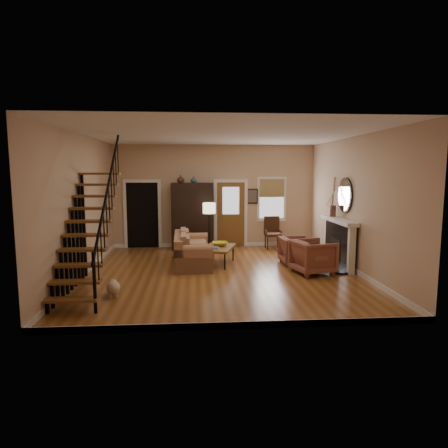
{
  "coord_description": "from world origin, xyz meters",
  "views": [
    {
      "loc": [
        -0.64,
        -9.44,
        2.45
      ],
      "look_at": [
        0.1,
        0.4,
        1.15
      ],
      "focal_mm": 32.0,
      "sensor_mm": 36.0,
      "label": 1
    }
  ],
  "objects": [
    {
      "name": "books",
      "position": [
        -0.13,
        0.61,
        0.5
      ],
      "size": [
        0.23,
        0.31,
        0.06
      ],
      "primitive_type": null,
      "color": "beige",
      "rests_on": "coffee_table"
    },
    {
      "name": "side_chair",
      "position": [
        1.85,
        2.95,
        0.51
      ],
      "size": [
        0.54,
        0.54,
        1.02
      ],
      "primitive_type": null,
      "color": "#3B2312",
      "rests_on": "ground"
    },
    {
      "name": "armchair_left",
      "position": [
        2.21,
        -0.2,
        0.41
      ],
      "size": [
        1.1,
        1.08,
        0.82
      ],
      "primitive_type": "imported",
      "rotation": [
        0.0,
        0.0,
        1.83
      ],
      "color": "maroon",
      "rests_on": "ground"
    },
    {
      "name": "sofa",
      "position": [
        -0.7,
        0.95,
        0.4
      ],
      "size": [
        1.0,
        2.18,
        0.8
      ],
      "primitive_type": null,
      "rotation": [
        0.0,
        0.0,
        0.03
      ],
      "color": "#A16C49",
      "rests_on": "ground"
    },
    {
      "name": "vase_b",
      "position": [
        -0.65,
        3.05,
        2.21
      ],
      "size": [
        0.2,
        0.2,
        0.21
      ],
      "primitive_type": "imported",
      "color": "#334C60",
      "rests_on": "armoire"
    },
    {
      "name": "bowl",
      "position": [
        0.04,
        1.06,
        0.53
      ],
      "size": [
        0.42,
        0.42,
        0.1
      ],
      "primitive_type": "imported",
      "color": "gold",
      "rests_on": "coffee_table"
    },
    {
      "name": "armchair_right",
      "position": [
        2.06,
        0.84,
        0.36
      ],
      "size": [
        0.84,
        0.82,
        0.73
      ],
      "primitive_type": "imported",
      "rotation": [
        0.0,
        0.0,
        1.63
      ],
      "color": "maroon",
      "rests_on": "ground"
    },
    {
      "name": "fireplace",
      "position": [
        3.13,
        0.5,
        0.74
      ],
      "size": [
        0.33,
        1.95,
        2.3
      ],
      "color": "black",
      "rests_on": "ground"
    },
    {
      "name": "coffee_table",
      "position": [
        -0.01,
        0.91,
        0.24
      ],
      "size": [
        1.05,
        1.39,
        0.48
      ],
      "primitive_type": null,
      "rotation": [
        0.0,
        0.0,
        -0.29
      ],
      "color": "brown",
      "rests_on": "ground"
    },
    {
      "name": "armoire",
      "position": [
        -0.7,
        3.15,
        1.05
      ],
      "size": [
        1.3,
        0.6,
        2.1
      ],
      "primitive_type": null,
      "color": "black",
      "rests_on": "ground"
    },
    {
      "name": "dog",
      "position": [
        -2.25,
        -1.68,
        0.16
      ],
      "size": [
        0.36,
        0.49,
        0.32
      ],
      "primitive_type": null,
      "rotation": [
        0.0,
        0.0,
        0.24
      ],
      "color": "beige",
      "rests_on": "ground"
    },
    {
      "name": "room",
      "position": [
        -0.41,
        1.76,
        1.51
      ],
      "size": [
        7.0,
        7.33,
        3.3
      ],
      "color": "#955825",
      "rests_on": "ground"
    },
    {
      "name": "vase_a",
      "position": [
        -1.05,
        3.05,
        2.22
      ],
      "size": [
        0.24,
        0.24,
        0.25
      ],
      "primitive_type": "imported",
      "color": "#4C2619",
      "rests_on": "armoire"
    },
    {
      "name": "staircase",
      "position": [
        -2.78,
        -1.3,
        1.6
      ],
      "size": [
        0.94,
        2.8,
        3.2
      ],
      "primitive_type": null,
      "color": "brown",
      "rests_on": "ground"
    },
    {
      "name": "floor_lamp",
      "position": [
        -0.22,
        1.84,
        0.78
      ],
      "size": [
        0.45,
        0.45,
        1.57
      ],
      "primitive_type": null,
      "rotation": [
        0.0,
        0.0,
        -0.3
      ],
      "color": "black",
      "rests_on": "ground"
    }
  ]
}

